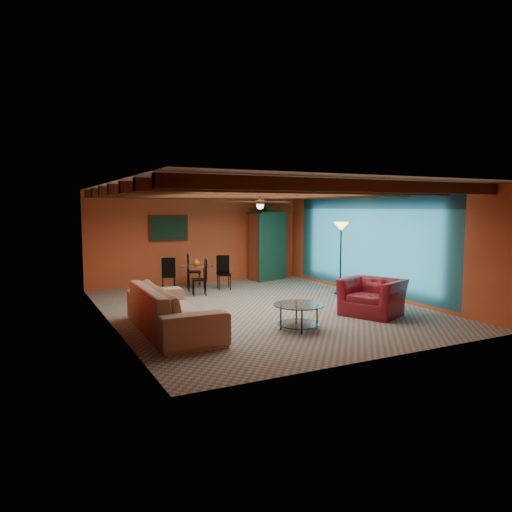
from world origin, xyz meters
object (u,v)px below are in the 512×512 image
coffee_table (299,317)px  potted_plant (268,206)px  armchair (372,297)px  dining_table (196,273)px  armoire (268,247)px  sofa (173,309)px  vase (196,252)px  floor_lamp (341,258)px

coffee_table → potted_plant: size_ratio=1.99×
armchair → dining_table: 5.02m
armoire → potted_plant: (0.00, 0.00, 1.26)m
sofa → vase: size_ratio=14.16×
sofa → dining_table: size_ratio=1.58×
sofa → armoire: (4.54, 4.78, 0.60)m
armchair → coffee_table: (-2.00, -0.32, -0.14)m
armchair → potted_plant: (0.43, 5.38, 1.90)m
coffee_table → potted_plant: bearing=66.9°
coffee_table → potted_plant: 6.53m
sofa → dining_table: (1.84, 3.88, 0.05)m
sofa → vase: 4.34m
potted_plant → vase: potted_plant is taller
floor_lamp → potted_plant: bearing=98.2°
sofa → dining_table: dining_table is taller
floor_lamp → sofa: bearing=-161.4°
sofa → dining_table: 4.30m
armchair → armoire: (0.43, 5.38, 0.64)m
floor_lamp → armoire: bearing=98.2°
armoire → coffee_table: bearing=-130.6°
potted_plant → armchair: bearing=-94.6°
armchair → armoire: armoire is taller
armchair → floor_lamp: floor_lamp is taller
dining_table → potted_plant: bearing=18.5°
dining_table → armoire: (2.69, 0.90, 0.55)m
vase → dining_table: bearing=0.0°
armoire → potted_plant: 1.26m
armchair → dining_table: (-2.26, 4.48, 0.09)m
coffee_table → dining_table: (-0.26, 4.81, 0.23)m
potted_plant → coffee_table: bearing=-113.1°
vase → armchair: bearing=-63.2°
armoire → potted_plant: potted_plant is taller
coffee_table → dining_table: 4.82m
dining_table → floor_lamp: bearing=-35.1°
armoire → vase: size_ratio=10.15×
coffee_table → vase: bearing=93.2°
dining_table → floor_lamp: (3.14, -2.21, 0.47)m
dining_table → vase: vase is taller
vase → potted_plant: bearing=18.5°
dining_table → potted_plant: size_ratio=3.78×
armchair → vase: bearing=-177.6°
potted_plant → vase: bearing=-161.5°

